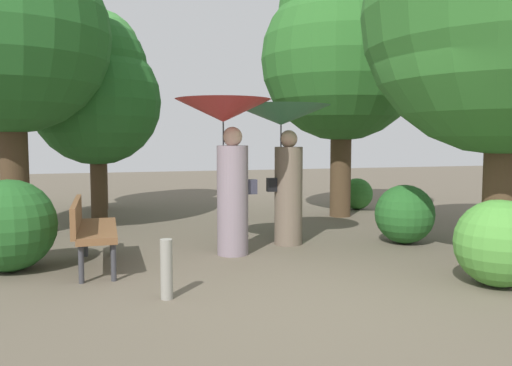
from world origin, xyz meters
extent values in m
plane|color=brown|center=(0.00, 0.00, 0.00)|extent=(40.00, 40.00, 0.00)
cylinder|color=gray|center=(-0.48, 2.06, 0.74)|extent=(0.42, 0.42, 1.48)
sphere|color=tan|center=(-0.48, 2.06, 1.60)|extent=(0.26, 0.26, 0.26)
cylinder|color=#333338|center=(-0.61, 2.05, 1.38)|extent=(0.02, 0.02, 0.83)
cone|color=#B22D2D|center=(-0.61, 2.05, 1.94)|extent=(1.28, 1.28, 0.30)
cube|color=#333342|center=(-0.21, 2.08, 0.92)|extent=(0.14, 0.10, 0.20)
cylinder|color=#6B5B4C|center=(0.48, 2.49, 0.73)|extent=(0.41, 0.41, 1.45)
sphere|color=tan|center=(0.48, 2.49, 1.57)|extent=(0.26, 0.26, 0.26)
cylinder|color=#333338|center=(0.36, 2.48, 1.36)|extent=(0.02, 0.02, 0.82)
cone|color=#33724C|center=(0.36, 2.48, 1.92)|extent=(1.44, 1.44, 0.29)
cube|color=black|center=(0.21, 2.47, 0.90)|extent=(0.14, 0.10, 0.20)
cylinder|color=#38383D|center=(-2.07, 1.16, 0.22)|extent=(0.06, 0.06, 0.44)
cylinder|color=#38383D|center=(-2.41, 1.16, 0.22)|extent=(0.06, 0.06, 0.44)
cylinder|color=#38383D|center=(-2.06, 2.50, 0.22)|extent=(0.06, 0.06, 0.44)
cylinder|color=#38383D|center=(-2.40, 2.50, 0.22)|extent=(0.06, 0.06, 0.44)
cube|color=brown|center=(-2.24, 1.83, 0.46)|extent=(0.45, 1.50, 0.08)
cube|color=brown|center=(-2.48, 1.84, 0.66)|extent=(0.07, 1.50, 0.35)
cylinder|color=#42301E|center=(-2.23, 5.55, 1.52)|extent=(0.30, 0.30, 3.04)
sphere|color=#235B23|center=(-2.23, 5.55, 2.28)|extent=(2.41, 2.41, 2.41)
sphere|color=#235B23|center=(-2.23, 5.55, 2.89)|extent=(1.92, 1.92, 1.92)
cylinder|color=#4C3823|center=(2.45, 4.76, 2.09)|extent=(0.42, 0.42, 4.18)
sphere|color=#2D6B28|center=(2.45, 4.76, 3.13)|extent=(3.21, 3.21, 3.21)
sphere|color=#2D6B28|center=(2.45, 4.76, 3.97)|extent=(2.57, 2.57, 2.57)
cylinder|color=#42301E|center=(-3.49, 4.24, 2.13)|extent=(0.43, 0.43, 4.26)
sphere|color=#235B23|center=(-3.49, 4.24, 3.19)|extent=(3.09, 3.09, 3.09)
cylinder|color=#4C3823|center=(2.68, 0.69, 2.10)|extent=(0.42, 0.42, 4.20)
sphere|color=#2D6B28|center=(2.68, 0.69, 3.15)|extent=(3.57, 3.57, 3.57)
cylinder|color=brown|center=(-2.23, 7.26, 1.79)|extent=(0.36, 0.36, 3.59)
sphere|color=#428C3D|center=(-2.23, 7.26, 2.69)|extent=(2.43, 2.43, 2.43)
sphere|color=#428C3D|center=(-2.23, 7.26, 3.41)|extent=(1.94, 1.94, 1.94)
sphere|color=#2D6B28|center=(3.26, 5.57, 0.35)|extent=(0.70, 0.70, 0.70)
sphere|color=#4C9338|center=(1.86, -0.23, 0.47)|extent=(0.93, 0.93, 0.93)
sphere|color=#235B23|center=(2.17, 2.03, 0.44)|extent=(0.89, 0.89, 0.89)
sphere|color=#235B23|center=(-3.24, 1.97, 0.55)|extent=(1.10, 1.10, 1.10)
cylinder|color=gray|center=(-1.59, 0.34, 0.30)|extent=(0.12, 0.12, 0.60)
camera|label=1|loc=(-2.17, -4.63, 1.58)|focal=36.01mm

